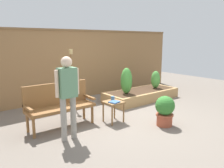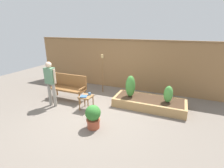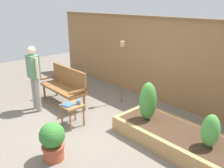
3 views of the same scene
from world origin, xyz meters
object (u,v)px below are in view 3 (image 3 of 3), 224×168
Objects in this scene: cup_on_table at (78,102)px; potted_boxwood at (53,140)px; book_on_table at (68,105)px; tiki_torch at (122,61)px; shrub_far_corner at (210,131)px; side_table at (72,108)px; person_by_bench at (34,73)px; garden_bench at (66,84)px; shrub_near_bench at (148,101)px.

cup_on_table is 0.18× the size of potted_boxwood.
potted_boxwood is at bearing -55.74° from cup_on_table.
tiki_torch is at bearing 78.37° from book_on_table.
book_on_table is at bearing -158.09° from shrub_far_corner.
tiki_torch is at bearing 96.09° from side_table.
tiki_torch is 1.02× the size of person_by_bench.
garden_bench is 6.91× the size of book_on_table.
cup_on_table is 0.21× the size of shrub_far_corner.
shrub_far_corner is at bearing 20.65° from side_table.
tiki_torch is at bearing 50.61° from garden_bench.
garden_bench is 3.00× the size of side_table.
shrub_near_bench reaches higher than shrub_far_corner.
shrub_near_bench is 1.27m from shrub_far_corner.
garden_bench is 0.92× the size of person_by_bench.
cup_on_table is 1.40m from person_by_bench.
shrub_near_bench is at bearing 22.61° from book_on_table.
person_by_bench is (-1.97, 0.66, 0.57)m from potted_boxwood.
book_on_table is 2.72m from shrub_far_corner.
garden_bench is 2.18× the size of potted_boxwood.
book_on_table is 1.28m from person_by_bench.
potted_boxwood reaches higher than side_table.
garden_bench is at bearing 134.04° from book_on_table.
cup_on_table is 0.57× the size of book_on_table.
person_by_bench is (-1.30, -0.32, 0.41)m from cup_on_table.
person_by_bench is at bearing -101.95° from garden_bench.
garden_bench is 1.90× the size of shrub_near_bench.
cup_on_table is 1.20m from potted_boxwood.
tiki_torch is at bearing 165.72° from shrub_far_corner.
book_on_table is at bearing 134.59° from potted_boxwood.
book_on_table is 1.11m from potted_boxwood.
potted_boxwood is at bearing -134.17° from shrub_far_corner.
shrub_near_bench reaches higher than potted_boxwood.
tiki_torch is (-0.24, 1.50, 0.58)m from cup_on_table.
potted_boxwood is (0.78, -0.79, -0.13)m from book_on_table.
shrub_far_corner is (1.26, 0.00, -0.10)m from shrub_near_bench.
person_by_bench reaches higher than garden_bench.
cup_on_table is at bearing 124.26° from potted_boxwood.
garden_bench is 2.29m from potted_boxwood.
shrub_far_corner is at bearing 6.76° from garden_bench.
garden_bench is at bearing 160.72° from cup_on_table.
potted_boxwood is 0.87× the size of shrub_near_bench.
shrub_near_bench is at bearing 180.00° from shrub_far_corner.
side_table is 1.77m from tiki_torch.
cup_on_table reaches higher than book_on_table.
tiki_torch reaches higher than shrub_near_bench.
person_by_bench is at bearing -162.88° from shrub_far_corner.
shrub_near_bench is (2.30, 0.42, 0.13)m from garden_bench.
shrub_near_bench is (1.16, 0.82, 0.16)m from cup_on_table.
cup_on_table is at bearing 44.48° from book_on_table.
shrub_far_corner reaches higher than potted_boxwood.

